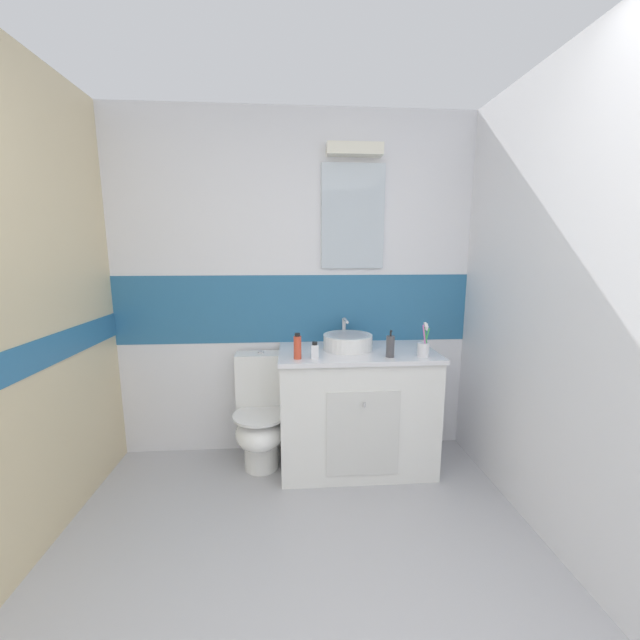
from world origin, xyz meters
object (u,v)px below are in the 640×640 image
object	(u,v)px
sink_basin	(348,341)
perfume_flask_small	(315,351)
toothbrush_cup	(423,348)
soap_dispenser	(390,346)
toilet	(261,416)
deodorant_spray_can	(297,347)

from	to	relation	value
sink_basin	perfume_flask_small	size ratio (longest dim) A/B	3.52
toothbrush_cup	perfume_flask_small	world-z (taller)	toothbrush_cup
toothbrush_cup	soap_dispenser	bearing A→B (deg)	179.64
toilet	toothbrush_cup	size ratio (longest dim) A/B	3.57
deodorant_spray_can	perfume_flask_small	bearing A→B (deg)	-0.72
toothbrush_cup	deodorant_spray_can	world-z (taller)	toothbrush_cup
toilet	sink_basin	bearing A→B (deg)	-0.30
toothbrush_cup	deodorant_spray_can	xyz separation A→B (m)	(-0.81, 0.00, 0.02)
toilet	deodorant_spray_can	size ratio (longest dim) A/B	4.88
deodorant_spray_can	toothbrush_cup	bearing A→B (deg)	-0.11
soap_dispenser	deodorant_spray_can	world-z (taller)	soap_dispenser
toilet	perfume_flask_small	xyz separation A→B (m)	(0.37, -0.23, 0.53)
toothbrush_cup	toilet	bearing A→B (deg)	168.10
deodorant_spray_can	sink_basin	bearing A→B (deg)	32.20
sink_basin	soap_dispenser	bearing A→B (deg)	-42.42
soap_dispenser	deodorant_spray_can	xyz separation A→B (m)	(-0.60, 0.00, 0.01)
toilet	perfume_flask_small	distance (m)	0.68
perfume_flask_small	deodorant_spray_can	distance (m)	0.11
soap_dispenser	perfume_flask_small	distance (m)	0.49
toilet	soap_dispenser	distance (m)	1.04
sink_basin	toilet	xyz separation A→B (m)	(-0.61, 0.00, -0.53)
perfume_flask_small	deodorant_spray_can	world-z (taller)	deodorant_spray_can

